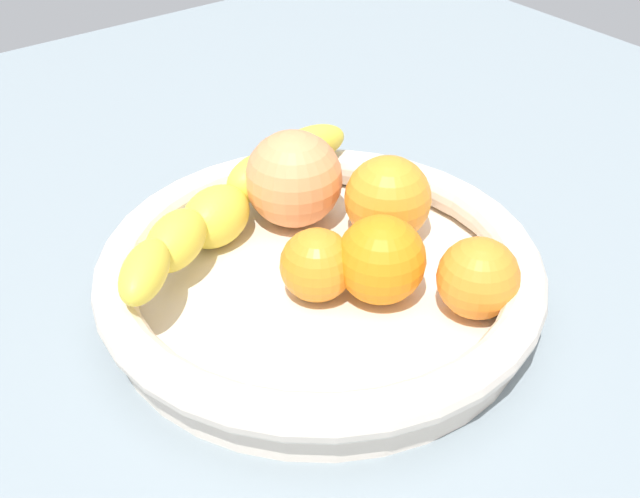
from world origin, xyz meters
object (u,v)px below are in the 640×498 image
Objects in this scene: orange_rear at (478,278)px; peach_blush at (294,179)px; orange_mid_right at (381,260)px; orange_front at (317,265)px; orange_mid_left at (388,199)px; fruit_bowl at (320,276)px; banana_draped_left at (223,208)px.

orange_rear is 0.74× the size of peach_blush.
orange_mid_right is 11.30cm from peach_blush.
orange_front is 0.68× the size of peach_blush.
fruit_bowl is at bearing -76.81° from orange_mid_left.
orange_mid_left is 1.06× the size of orange_mid_right.
peach_blush reaches higher than fruit_bowl.
orange_mid_left reaches higher than orange_front.
banana_draped_left is 4.87× the size of orange_front.
peach_blush is at bearing 153.71° from orange_front.
banana_draped_left is 4.06× the size of orange_mid_right.
orange_mid_right is (3.54, 2.45, 2.42)cm from fruit_bowl.
orange_front is at bearing -136.40° from orange_rear.
banana_draped_left reaches higher than orange_front.
peach_blush is (-8.56, 4.23, 1.20)cm from orange_front.
orange_rear is (8.63, 6.50, 2.12)cm from fruit_bowl.
fruit_bowl is 4.94cm from orange_mid_right.
orange_mid_left is at bearing 58.50° from banana_draped_left.
fruit_bowl is 8.31cm from orange_mid_left.
orange_rear is (7.77, 7.40, 0.21)cm from orange_front.
orange_mid_right is 1.11× the size of orange_rear.
orange_mid_left is (6.35, 10.37, 0.04)cm from banana_draped_left.
orange_front is at bearing -46.80° from fruit_bowl.
fruit_bowl is 4.78× the size of orange_mid_left.
orange_front is 10.74cm from orange_rear.
orange_front is 4.33cm from orange_mid_right.
orange_rear is at bearing -6.50° from orange_mid_left.
banana_draped_left is at bearing -121.50° from orange_mid_left.
fruit_bowl is 4.15× the size of peach_blush.
banana_draped_left is at bearing -151.31° from orange_rear.
banana_draped_left is 9.20cm from orange_front.
fruit_bowl is 8.95cm from peach_blush.
peach_blush reaches higher than orange_mid_right.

